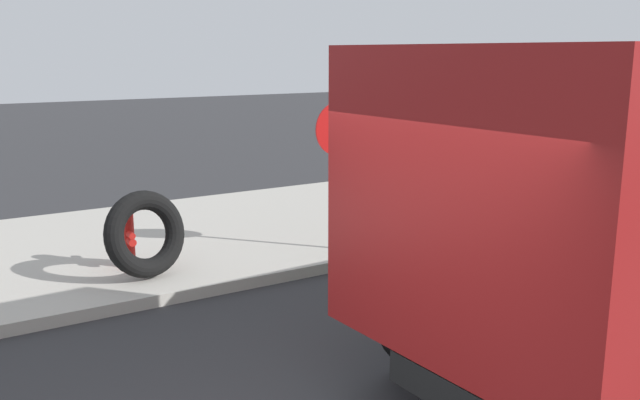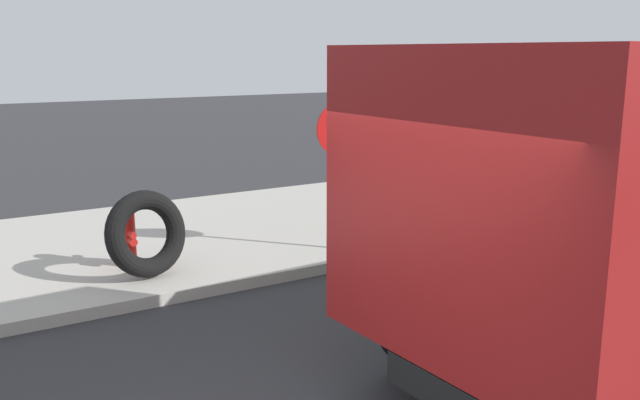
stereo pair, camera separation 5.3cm
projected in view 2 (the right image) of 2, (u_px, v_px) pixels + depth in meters
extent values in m
cube|color=#ADA89E|center=(58.00, 256.00, 9.79)|extent=(36.00, 5.00, 0.15)
cylinder|color=red|center=(129.00, 238.00, 9.06)|extent=(0.19, 0.19, 0.75)
sphere|color=red|center=(127.00, 207.00, 8.97)|extent=(0.22, 0.22, 0.22)
cylinder|color=red|center=(132.00, 235.00, 8.90)|extent=(0.09, 0.15, 0.09)
cylinder|color=red|center=(125.00, 229.00, 9.18)|extent=(0.09, 0.15, 0.09)
cylinder|color=red|center=(132.00, 241.00, 8.92)|extent=(0.10, 0.15, 0.10)
torus|color=black|center=(146.00, 234.00, 8.56)|extent=(1.18, 0.71, 1.13)
cylinder|color=gray|center=(338.00, 176.00, 9.71)|extent=(0.06, 0.06, 2.13)
cylinder|color=red|center=(340.00, 129.00, 9.53)|extent=(0.76, 0.02, 0.76)
cube|color=maroon|center=(536.00, 199.00, 4.99)|extent=(2.11, 2.59, 2.20)
cylinder|color=black|center=(431.00, 313.00, 6.40)|extent=(1.11, 0.35, 1.10)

